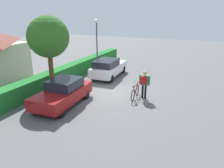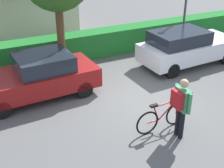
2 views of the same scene
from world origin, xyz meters
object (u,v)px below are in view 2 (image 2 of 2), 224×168
bicycle (162,117)px  parked_car_far (186,47)px  person_rider (181,103)px  parked_car_near (38,76)px

bicycle → parked_car_far: bearing=44.2°
bicycle → person_rider: person_rider is taller
bicycle → person_rider: (0.19, -0.48, 0.66)m
parked_car_near → bicycle: parked_car_near is taller
parked_car_near → bicycle: bearing=-53.2°
parked_car_far → person_rider: (-3.29, -3.87, 0.28)m
parked_car_near → parked_car_far: 6.02m
parked_car_far → bicycle: 4.87m
parked_car_far → person_rider: bearing=-130.3°
parked_car_near → bicycle: size_ratio=2.36×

